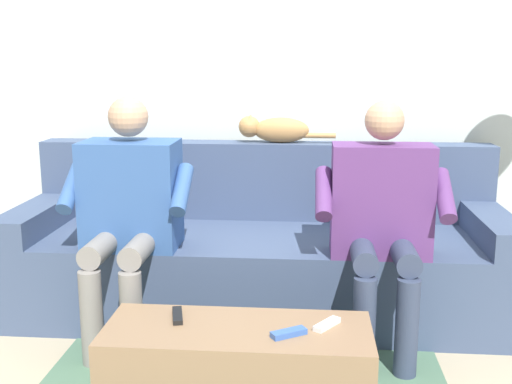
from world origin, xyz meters
name	(u,v)px	position (x,y,z in m)	size (l,w,h in m)	color
ground_plane	(246,372)	(0.00, 0.60, 0.00)	(8.00, 8.00, 0.00)	tan
back_wall	(267,81)	(0.00, -0.67, 1.21)	(5.13, 0.06, 2.42)	silver
couch	(260,254)	(0.00, -0.15, 0.30)	(2.57, 0.87, 0.87)	#3D4C6B
coffee_table	(238,369)	(0.00, 0.90, 0.17)	(1.01, 0.40, 0.34)	#8C6B4C
person_left_seated	(382,213)	(-0.59, 0.29, 0.65)	(0.61, 0.50, 1.15)	#5B3370
person_right_seated	(128,204)	(0.59, 0.25, 0.66)	(0.60, 0.58, 1.16)	#335693
cat_on_backrest	(274,129)	(-0.06, -0.44, 0.95)	(0.55, 0.12, 0.16)	#B7844C
remote_black	(178,316)	(0.24, 0.83, 0.35)	(0.15, 0.04, 0.02)	black
remote_white	(327,324)	(-0.34, 0.87, 0.35)	(0.14, 0.04, 0.02)	white
remote_blue	(289,333)	(-0.20, 0.96, 0.35)	(0.14, 0.04, 0.02)	#3860B7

